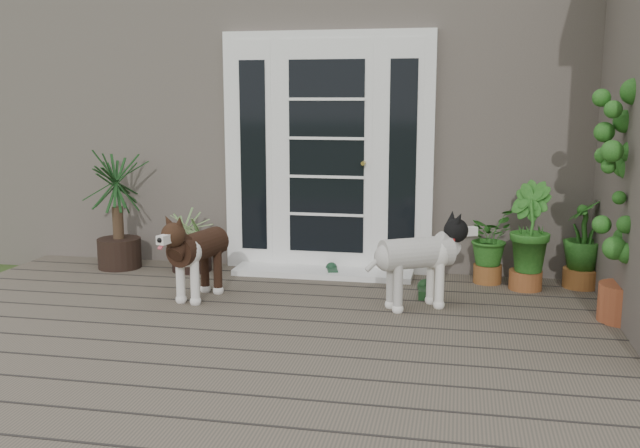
# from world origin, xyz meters

# --- Properties ---
(deck) EXTENTS (6.20, 4.60, 0.12)m
(deck) POSITION_xyz_m (0.00, 0.40, 0.06)
(deck) COLOR #6B5B4C
(deck) RESTS_ON ground
(house_main) EXTENTS (7.40, 4.00, 3.10)m
(house_main) POSITION_xyz_m (0.00, 4.65, 1.55)
(house_main) COLOR #665E54
(house_main) RESTS_ON ground
(door_unit) EXTENTS (1.90, 0.14, 2.15)m
(door_unit) POSITION_xyz_m (-0.20, 2.60, 1.19)
(door_unit) COLOR white
(door_unit) RESTS_ON deck
(door_step) EXTENTS (1.60, 0.40, 0.05)m
(door_step) POSITION_xyz_m (-0.20, 2.40, 0.14)
(door_step) COLOR white
(door_step) RESTS_ON deck
(brindle_dog) EXTENTS (0.47, 0.79, 0.61)m
(brindle_dog) POSITION_xyz_m (-1.01, 1.47, 0.43)
(brindle_dog) COLOR #351E13
(brindle_dog) RESTS_ON deck
(white_dog) EXTENTS (0.80, 0.65, 0.62)m
(white_dog) POSITION_xyz_m (0.68, 1.53, 0.43)
(white_dog) COLOR white
(white_dog) RESTS_ON deck
(spider_plant) EXTENTS (0.61, 0.61, 0.64)m
(spider_plant) POSITION_xyz_m (-1.42, 2.32, 0.44)
(spider_plant) COLOR #849D61
(spider_plant) RESTS_ON deck
(yucca) EXTENTS (0.93, 0.93, 1.09)m
(yucca) POSITION_xyz_m (-2.12, 2.30, 0.67)
(yucca) COLOR black
(yucca) RESTS_ON deck
(herb_a) EXTENTS (0.61, 0.61, 0.57)m
(herb_a) POSITION_xyz_m (1.24, 2.40, 0.40)
(herb_a) COLOR #2F651C
(herb_a) RESTS_ON deck
(herb_b) EXTENTS (0.58, 0.58, 0.67)m
(herb_b) POSITION_xyz_m (1.54, 2.24, 0.46)
(herb_b) COLOR #1C6423
(herb_b) RESTS_ON deck
(herb_c) EXTENTS (0.45, 0.45, 0.61)m
(herb_c) POSITION_xyz_m (2.00, 2.40, 0.42)
(herb_c) COLOR #26661D
(herb_c) RESTS_ON deck
(sapling) EXTENTS (0.60, 0.60, 1.91)m
(sapling) POSITION_xyz_m (2.15, 1.49, 1.08)
(sapling) COLOR #1D5518
(sapling) RESTS_ON deck
(clog_left) EXTENTS (0.19, 0.29, 0.08)m
(clog_left) POSITION_xyz_m (-0.12, 2.40, 0.16)
(clog_left) COLOR #163821
(clog_left) RESTS_ON deck
(clog_right) EXTENTS (0.17, 0.33, 0.10)m
(clog_right) POSITION_xyz_m (0.74, 1.86, 0.17)
(clog_right) COLOR black
(clog_right) RESTS_ON deck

